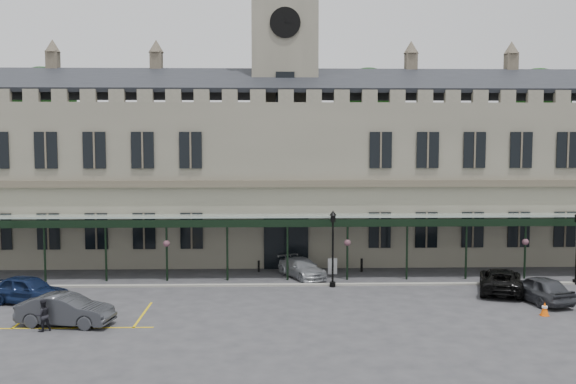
{
  "coord_description": "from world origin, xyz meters",
  "views": [
    {
      "loc": [
        -1.17,
        -34.93,
        9.41
      ],
      "look_at": [
        0.0,
        6.0,
        6.0
      ],
      "focal_mm": 40.0,
      "sensor_mm": 36.0,
      "label": 1
    }
  ],
  "objects_px": {
    "car_van": "(501,280)",
    "person_b": "(43,315)",
    "car_left_b": "(66,310)",
    "car_right_a": "(539,289)",
    "car_taxi": "(302,268)",
    "clock_tower": "(284,92)",
    "lamp_post_mid": "(333,242)",
    "car_left_a": "(28,290)",
    "station_building": "(284,176)",
    "sign_board": "(332,266)",
    "traffic_cone": "(545,309)"
  },
  "relations": [
    {
      "from": "lamp_post_mid",
      "to": "sign_board",
      "type": "height_order",
      "value": "lamp_post_mid"
    },
    {
      "from": "traffic_cone",
      "to": "car_van",
      "type": "bearing_deg",
      "value": 95.12
    },
    {
      "from": "car_left_b",
      "to": "car_right_a",
      "type": "xyz_separation_m",
      "value": [
        25.84,
        3.92,
        -0.01
      ]
    },
    {
      "from": "clock_tower",
      "to": "sign_board",
      "type": "bearing_deg",
      "value": -65.57
    },
    {
      "from": "car_van",
      "to": "person_b",
      "type": "height_order",
      "value": "person_b"
    },
    {
      "from": "traffic_cone",
      "to": "station_building",
      "type": "bearing_deg",
      "value": 127.2
    },
    {
      "from": "station_building",
      "to": "traffic_cone",
      "type": "bearing_deg",
      "value": -52.8
    },
    {
      "from": "clock_tower",
      "to": "person_b",
      "type": "height_order",
      "value": "clock_tower"
    },
    {
      "from": "traffic_cone",
      "to": "car_right_a",
      "type": "height_order",
      "value": "car_right_a"
    },
    {
      "from": "car_left_b",
      "to": "person_b",
      "type": "distance_m",
      "value": 1.27
    },
    {
      "from": "car_left_b",
      "to": "car_right_a",
      "type": "height_order",
      "value": "car_left_b"
    },
    {
      "from": "car_taxi",
      "to": "clock_tower",
      "type": "bearing_deg",
      "value": 70.86
    },
    {
      "from": "station_building",
      "to": "car_left_a",
      "type": "bearing_deg",
      "value": -136.11
    },
    {
      "from": "traffic_cone",
      "to": "car_left_a",
      "type": "relative_size",
      "value": 0.15
    },
    {
      "from": "station_building",
      "to": "lamp_post_mid",
      "type": "xyz_separation_m",
      "value": [
        2.82,
        -10.77,
        -3.56
      ]
    },
    {
      "from": "lamp_post_mid",
      "to": "car_van",
      "type": "distance_m",
      "value": 10.55
    },
    {
      "from": "car_left_a",
      "to": "person_b",
      "type": "xyz_separation_m",
      "value": [
        2.7,
        -5.35,
        -0.01
      ]
    },
    {
      "from": "car_left_a",
      "to": "car_van",
      "type": "height_order",
      "value": "car_left_a"
    },
    {
      "from": "clock_tower",
      "to": "car_van",
      "type": "bearing_deg",
      "value": -44.07
    },
    {
      "from": "lamp_post_mid",
      "to": "car_left_b",
      "type": "relative_size",
      "value": 1.02
    },
    {
      "from": "car_right_a",
      "to": "person_b",
      "type": "height_order",
      "value": "person_b"
    },
    {
      "from": "clock_tower",
      "to": "car_left_a",
      "type": "relative_size",
      "value": 5.23
    },
    {
      "from": "sign_board",
      "to": "car_right_a",
      "type": "relative_size",
      "value": 0.24
    },
    {
      "from": "car_taxi",
      "to": "person_b",
      "type": "xyz_separation_m",
      "value": [
        -13.3,
        -11.83,
        0.14
      ]
    },
    {
      "from": "lamp_post_mid",
      "to": "car_left_b",
      "type": "distance_m",
      "value": 16.55
    },
    {
      "from": "car_van",
      "to": "car_right_a",
      "type": "relative_size",
      "value": 1.16
    },
    {
      "from": "station_building",
      "to": "car_left_b",
      "type": "bearing_deg",
      "value": -121.45
    },
    {
      "from": "station_building",
      "to": "car_van",
      "type": "xyz_separation_m",
      "value": [
        13.0,
        -12.5,
        -5.73
      ]
    },
    {
      "from": "car_left_b",
      "to": "car_right_a",
      "type": "bearing_deg",
      "value": -71.78
    },
    {
      "from": "traffic_cone",
      "to": "lamp_post_mid",
      "type": "bearing_deg",
      "value": 146.79
    },
    {
      "from": "traffic_cone",
      "to": "person_b",
      "type": "height_order",
      "value": "person_b"
    },
    {
      "from": "station_building",
      "to": "car_taxi",
      "type": "xyz_separation_m",
      "value": [
        1.0,
        -7.96,
        -5.81
      ]
    },
    {
      "from": "car_taxi",
      "to": "car_right_a",
      "type": "xyz_separation_m",
      "value": [
        13.34,
        -6.93,
        0.13
      ]
    },
    {
      "from": "car_taxi",
      "to": "car_left_b",
      "type": "bearing_deg",
      "value": -165.28
    },
    {
      "from": "car_van",
      "to": "person_b",
      "type": "distance_m",
      "value": 26.33
    },
    {
      "from": "station_building",
      "to": "car_taxi",
      "type": "distance_m",
      "value": 9.9
    },
    {
      "from": "clock_tower",
      "to": "lamp_post_mid",
      "type": "relative_size",
      "value": 5.06
    },
    {
      "from": "car_left_b",
      "to": "car_right_a",
      "type": "distance_m",
      "value": 26.14
    },
    {
      "from": "traffic_cone",
      "to": "car_taxi",
      "type": "xyz_separation_m",
      "value": [
        -12.47,
        9.79,
        0.3
      ]
    },
    {
      "from": "car_right_a",
      "to": "traffic_cone",
      "type": "bearing_deg",
      "value": 58.07
    },
    {
      "from": "car_van",
      "to": "clock_tower",
      "type": "bearing_deg",
      "value": -25.89
    },
    {
      "from": "lamp_post_mid",
      "to": "person_b",
      "type": "xyz_separation_m",
      "value": [
        -15.12,
        -9.01,
        -2.11
      ]
    },
    {
      "from": "station_building",
      "to": "car_right_a",
      "type": "bearing_deg",
      "value": -46.06
    },
    {
      "from": "car_left_b",
      "to": "person_b",
      "type": "bearing_deg",
      "value": 150.46
    },
    {
      "from": "car_right_a",
      "to": "lamp_post_mid",
      "type": "bearing_deg",
      "value": -34.57
    },
    {
      "from": "car_left_a",
      "to": "clock_tower",
      "type": "bearing_deg",
      "value": -27.08
    },
    {
      "from": "car_left_b",
      "to": "car_taxi",
      "type": "bearing_deg",
      "value": -39.45
    },
    {
      "from": "person_b",
      "to": "station_building",
      "type": "bearing_deg",
      "value": -158.64
    },
    {
      "from": "sign_board",
      "to": "car_right_a",
      "type": "height_order",
      "value": "car_right_a"
    },
    {
      "from": "car_van",
      "to": "car_right_a",
      "type": "bearing_deg",
      "value": 137.55
    }
  ]
}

